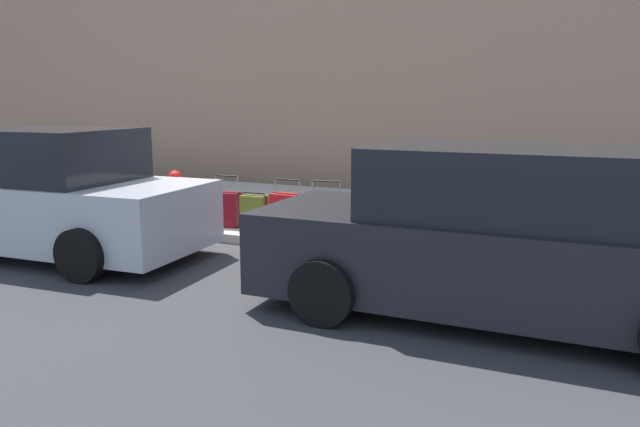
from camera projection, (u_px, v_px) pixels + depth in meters
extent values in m
plane|color=#333335|center=(198.00, 240.00, 9.17)|extent=(40.00, 40.00, 0.00)
cube|color=#ADA89E|center=(277.00, 209.00, 11.39)|extent=(18.00, 5.00, 0.14)
cube|color=maroon|center=(481.00, 232.00, 7.86)|extent=(0.40, 0.24, 0.54)
cube|color=black|center=(481.00, 232.00, 7.86)|extent=(0.39, 0.07, 0.55)
cylinder|color=gray|center=(496.00, 200.00, 7.70)|extent=(0.02, 0.02, 0.31)
cylinder|color=gray|center=(470.00, 198.00, 7.85)|extent=(0.02, 0.02, 0.31)
cylinder|color=black|center=(484.00, 187.00, 7.75)|extent=(0.33, 0.05, 0.02)
cylinder|color=black|center=(493.00, 252.00, 7.82)|extent=(0.05, 0.02, 0.04)
cylinder|color=black|center=(468.00, 249.00, 7.98)|extent=(0.05, 0.02, 0.04)
cube|color=#0F606B|center=(440.00, 229.00, 8.04)|extent=(0.49, 0.23, 0.54)
cube|color=black|center=(440.00, 229.00, 8.04)|extent=(0.49, 0.08, 0.55)
cylinder|color=gray|center=(456.00, 209.00, 7.88)|extent=(0.02, 0.02, 0.04)
cylinder|color=gray|center=(425.00, 206.00, 8.09)|extent=(0.02, 0.02, 0.04)
cylinder|color=black|center=(440.00, 206.00, 7.98)|extent=(0.42, 0.06, 0.02)
cylinder|color=black|center=(454.00, 249.00, 7.98)|extent=(0.05, 0.02, 0.04)
cylinder|color=black|center=(424.00, 245.00, 8.19)|extent=(0.05, 0.02, 0.04)
cube|color=black|center=(396.00, 223.00, 8.25)|extent=(0.49, 0.22, 0.61)
cube|color=black|center=(396.00, 223.00, 8.25)|extent=(0.50, 0.04, 0.62)
cylinder|color=gray|center=(412.00, 201.00, 8.10)|extent=(0.02, 0.02, 0.04)
cylinder|color=gray|center=(382.00, 198.00, 8.28)|extent=(0.02, 0.02, 0.04)
cylinder|color=black|center=(397.00, 198.00, 8.19)|extent=(0.43, 0.03, 0.02)
cylinder|color=black|center=(412.00, 245.00, 8.21)|extent=(0.04, 0.02, 0.04)
cylinder|color=black|center=(381.00, 241.00, 8.39)|extent=(0.04, 0.02, 0.04)
cube|color=navy|center=(359.00, 221.00, 8.51)|extent=(0.41, 0.23, 0.56)
cube|color=black|center=(359.00, 221.00, 8.51)|extent=(0.41, 0.06, 0.57)
cylinder|color=gray|center=(371.00, 201.00, 8.39)|extent=(0.02, 0.02, 0.04)
cylinder|color=gray|center=(348.00, 199.00, 8.52)|extent=(0.02, 0.02, 0.04)
cylinder|color=black|center=(359.00, 198.00, 8.45)|extent=(0.34, 0.04, 0.02)
cylinder|color=black|center=(371.00, 240.00, 8.49)|extent=(0.04, 0.02, 0.04)
cylinder|color=black|center=(347.00, 238.00, 8.62)|extent=(0.04, 0.02, 0.04)
cube|color=#9EA0A8|center=(326.00, 218.00, 8.81)|extent=(0.50, 0.30, 0.53)
cube|color=black|center=(326.00, 218.00, 8.81)|extent=(0.49, 0.09, 0.54)
cylinder|color=gray|center=(340.00, 191.00, 8.67)|extent=(0.02, 0.02, 0.27)
cylinder|color=gray|center=(312.00, 190.00, 8.81)|extent=(0.02, 0.02, 0.27)
cylinder|color=black|center=(326.00, 181.00, 8.71)|extent=(0.42, 0.06, 0.02)
cylinder|color=black|center=(340.00, 235.00, 8.79)|extent=(0.05, 0.02, 0.04)
cylinder|color=black|center=(312.00, 233.00, 8.93)|extent=(0.05, 0.02, 0.04)
cube|color=red|center=(288.00, 214.00, 8.97)|extent=(0.49, 0.28, 0.59)
cube|color=black|center=(288.00, 214.00, 8.97)|extent=(0.49, 0.08, 0.60)
cylinder|color=gray|center=(299.00, 188.00, 8.80)|extent=(0.02, 0.02, 0.21)
cylinder|color=gray|center=(275.00, 186.00, 8.99)|extent=(0.02, 0.02, 0.21)
cylinder|color=black|center=(287.00, 180.00, 8.88)|extent=(0.42, 0.05, 0.02)
cylinder|color=black|center=(300.00, 233.00, 8.92)|extent=(0.05, 0.02, 0.04)
cylinder|color=black|center=(276.00, 230.00, 9.12)|extent=(0.05, 0.02, 0.04)
cube|color=#59601E|center=(254.00, 213.00, 9.17)|extent=(0.41, 0.20, 0.53)
cube|color=black|center=(254.00, 213.00, 9.17)|extent=(0.42, 0.04, 0.54)
cylinder|color=gray|center=(264.00, 195.00, 9.05)|extent=(0.02, 0.02, 0.04)
cylinder|color=gray|center=(244.00, 194.00, 9.19)|extent=(0.02, 0.02, 0.04)
cylinder|color=black|center=(254.00, 193.00, 9.11)|extent=(0.35, 0.03, 0.02)
cylinder|color=black|center=(265.00, 230.00, 9.15)|extent=(0.04, 0.02, 0.04)
cylinder|color=black|center=(245.00, 228.00, 9.29)|extent=(0.04, 0.02, 0.04)
cube|color=maroon|center=(227.00, 209.00, 9.44)|extent=(0.45, 0.28, 0.54)
cube|color=black|center=(227.00, 209.00, 9.44)|extent=(0.44, 0.08, 0.55)
cylinder|color=gray|center=(237.00, 185.00, 9.31)|extent=(0.02, 0.02, 0.26)
cylinder|color=gray|center=(216.00, 184.00, 9.43)|extent=(0.02, 0.02, 0.26)
cylinder|color=black|center=(226.00, 176.00, 9.34)|extent=(0.37, 0.06, 0.02)
cylinder|color=black|center=(239.00, 226.00, 9.42)|extent=(0.05, 0.02, 0.04)
cylinder|color=black|center=(217.00, 224.00, 9.55)|extent=(0.05, 0.02, 0.04)
cylinder|color=red|center=(176.00, 201.00, 9.81)|extent=(0.20, 0.20, 0.68)
sphere|color=red|center=(175.00, 177.00, 9.74)|extent=(0.21, 0.21, 0.21)
cylinder|color=red|center=(169.00, 198.00, 9.87)|extent=(0.09, 0.10, 0.09)
cylinder|color=red|center=(184.00, 199.00, 9.75)|extent=(0.09, 0.10, 0.09)
cylinder|color=brown|center=(145.00, 196.00, 9.88)|extent=(0.13, 0.13, 0.81)
cylinder|color=slate|center=(600.00, 218.00, 7.46)|extent=(0.05, 0.05, 1.05)
cube|color=#1E2328|center=(605.00, 166.00, 7.34)|extent=(0.12, 0.09, 0.22)
cube|color=black|center=(500.00, 259.00, 5.85)|extent=(4.78, 1.82, 0.82)
cube|color=black|center=(505.00, 182.00, 5.72)|extent=(2.49, 1.65, 0.67)
cylinder|color=black|center=(323.00, 292.00, 5.69)|extent=(0.64, 0.23, 0.64)
cylinder|color=black|center=(383.00, 250.00, 7.30)|extent=(0.64, 0.23, 0.64)
cube|color=#B2B5BA|center=(48.00, 210.00, 8.31)|extent=(4.55, 2.05, 0.85)
cube|color=black|center=(43.00, 154.00, 8.17)|extent=(2.41, 1.78, 0.69)
cylinder|color=black|center=(26.00, 212.00, 9.68)|extent=(0.65, 0.26, 0.64)
cylinder|color=black|center=(82.00, 255.00, 7.04)|extent=(0.65, 0.26, 0.64)
cylinder|color=black|center=(172.00, 225.00, 8.70)|extent=(0.65, 0.26, 0.64)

